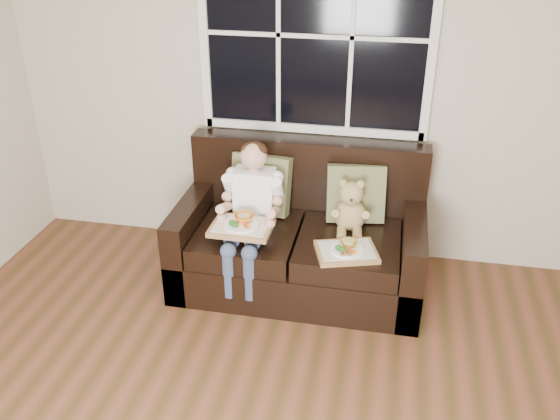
% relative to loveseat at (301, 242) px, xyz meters
% --- Properties ---
extents(room_walls, '(4.52, 5.02, 2.71)m').
position_rel_loveseat_xyz_m(room_walls, '(0.01, -2.02, 1.28)').
color(room_walls, '#BFB69E').
rests_on(room_walls, ground).
extents(window_back, '(1.62, 0.04, 1.37)m').
position_rel_loveseat_xyz_m(window_back, '(0.00, 0.46, 1.34)').
color(window_back, black).
rests_on(window_back, room_walls).
extents(loveseat, '(1.70, 0.92, 0.96)m').
position_rel_loveseat_xyz_m(loveseat, '(0.00, 0.00, 0.00)').
color(loveseat, black).
rests_on(loveseat, ground).
extents(pillow_left, '(0.45, 0.25, 0.44)m').
position_rel_loveseat_xyz_m(pillow_left, '(-0.32, 0.15, 0.35)').
color(pillow_left, '#636941').
rests_on(pillow_left, loveseat).
extents(pillow_right, '(0.43, 0.24, 0.41)m').
position_rel_loveseat_xyz_m(pillow_right, '(0.36, 0.15, 0.34)').
color(pillow_right, '#636941').
rests_on(pillow_right, loveseat).
extents(child, '(0.40, 0.60, 0.91)m').
position_rel_loveseat_xyz_m(child, '(-0.32, -0.12, 0.35)').
color(child, white).
rests_on(child, loveseat).
extents(teddy_bear, '(0.24, 0.29, 0.39)m').
position_rel_loveseat_xyz_m(teddy_bear, '(0.34, 0.00, 0.29)').
color(teddy_bear, tan).
rests_on(teddy_bear, loveseat).
extents(tray_left, '(0.40, 0.31, 0.09)m').
position_rel_loveseat_xyz_m(tray_left, '(-0.34, -0.31, 0.27)').
color(tray_left, '#AA854C').
rests_on(tray_left, child).
extents(tray_right, '(0.45, 0.39, 0.09)m').
position_rel_loveseat_xyz_m(tray_right, '(0.35, -0.33, 0.17)').
color(tray_right, '#AA854C').
rests_on(tray_right, loveseat).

